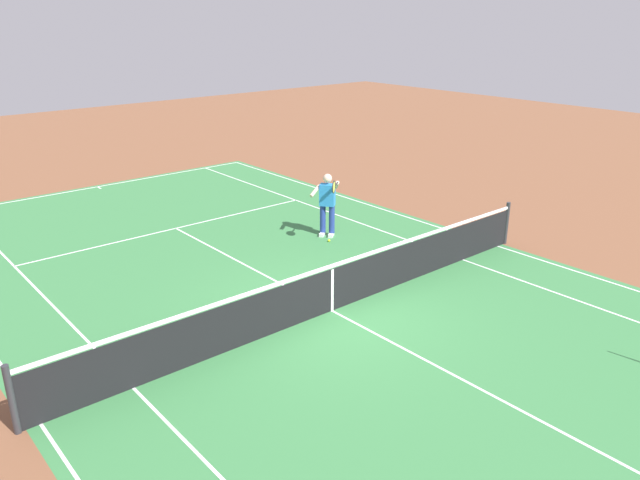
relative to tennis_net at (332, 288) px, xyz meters
name	(u,v)px	position (x,y,z in m)	size (l,w,h in m)	color
ground_plane	(332,311)	(0.00, 0.00, -0.49)	(60.00, 60.00, 0.00)	brown
court_slab	(332,311)	(0.00, 0.00, -0.49)	(24.20, 11.40, 0.00)	#387A42
court_line_markings	(332,310)	(0.00, 0.00, -0.49)	(23.85, 11.05, 0.01)	white
tennis_net	(332,288)	(0.00, 0.00, 0.00)	(0.10, 11.70, 1.08)	#2D2D33
tennis_player_near	(327,202)	(3.32, -2.75, 0.44)	(1.06, 0.77, 1.70)	navy
tennis_ball	(329,241)	(2.95, -2.49, -0.46)	(0.07, 0.07, 0.07)	#CCE01E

